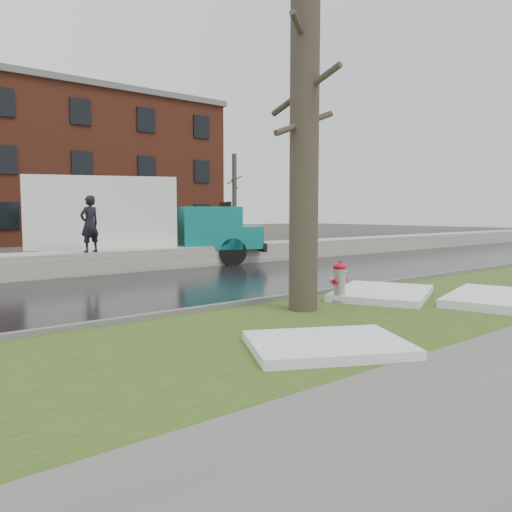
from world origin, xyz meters
TOP-DOWN VIEW (x-y plane):
  - ground at (0.00, 0.00)m, footprint 120.00×120.00m
  - verge at (0.00, -1.25)m, footprint 60.00×4.50m
  - road at (0.00, 4.50)m, footprint 60.00×7.00m
  - parking_lot at (0.00, 13.00)m, footprint 60.00×9.00m
  - curb at (0.00, 1.00)m, footprint 60.00×0.15m
  - snowbank at (0.00, 8.70)m, footprint 60.00×1.60m
  - brick_building at (2.00, 30.00)m, footprint 26.00×12.00m
  - bg_tree_right at (16.00, 24.00)m, footprint 1.40×1.62m
  - fire_hydrant at (1.17, -0.04)m, footprint 0.45×0.39m
  - tree at (-0.04, -0.15)m, footprint 1.50×1.79m
  - box_truck at (1.04, 10.07)m, footprint 9.62×5.33m
  - worker at (-1.30, 8.10)m, footprint 0.74×0.59m
  - snow_patch_near at (2.52, -0.17)m, footprint 3.21×2.94m
  - snow_patch_far at (-1.83, -2.50)m, footprint 2.69×2.44m
  - snow_patch_side at (3.82, -2.21)m, footprint 3.20×2.52m

SIDE VIEW (x-z plane):
  - ground at x=0.00m, z-range 0.00..0.00m
  - road at x=0.00m, z-range 0.00..0.03m
  - parking_lot at x=0.00m, z-range 0.00..0.03m
  - verge at x=0.00m, z-range 0.00..0.04m
  - curb at x=0.00m, z-range 0.00..0.14m
  - snow_patch_far at x=-1.83m, z-range 0.04..0.18m
  - snow_patch_near at x=2.52m, z-range 0.04..0.20m
  - snow_patch_side at x=3.82m, z-range 0.04..0.22m
  - snowbank at x=0.00m, z-range 0.00..0.75m
  - fire_hydrant at x=1.17m, z-range 0.07..0.98m
  - worker at x=-1.30m, z-range 0.75..2.53m
  - box_truck at x=1.04m, z-range 0.09..3.36m
  - bg_tree_right at x=16.00m, z-range 0.08..6.58m
  - tree at x=-0.04m, z-range 0.07..7.28m
  - brick_building at x=2.00m, z-range 0.00..10.00m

